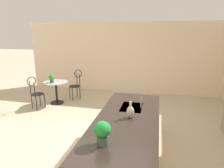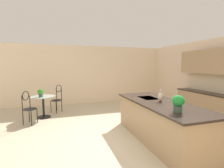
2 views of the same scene
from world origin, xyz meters
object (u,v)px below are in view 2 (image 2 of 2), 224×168
(potted_plant_on_table, at_px, (40,93))
(potted_plant_counter_far, at_px, (178,103))
(vase_on_counter, at_px, (161,97))
(chair_by_island, at_px, (57,97))
(chair_near_window, at_px, (28,106))
(bistro_table, at_px, (43,105))

(potted_plant_on_table, distance_m, potted_plant_counter_far, 4.34)
(vase_on_counter, bearing_deg, chair_by_island, -143.62)
(chair_near_window, xyz_separation_m, vase_on_counter, (2.03, 3.20, 0.46))
(vase_on_counter, bearing_deg, chair_near_window, -122.38)
(bistro_table, relative_size, vase_on_counter, 2.78)
(chair_near_window, height_order, potted_plant_counter_far, potted_plant_counter_far)
(bistro_table, distance_m, potted_plant_counter_far, 4.44)
(chair_near_window, distance_m, potted_plant_counter_far, 4.20)
(bistro_table, height_order, chair_by_island, chair_by_island)
(bistro_table, xyz_separation_m, chair_by_island, (-0.61, 0.45, 0.13))
(bistro_table, xyz_separation_m, potted_plant_on_table, (0.13, -0.06, 0.44))
(chair_near_window, xyz_separation_m, potted_plant_on_table, (-0.48, 0.30, 0.32))
(chair_by_island, bearing_deg, bistro_table, -36.28)
(bistro_table, bearing_deg, vase_on_counter, 47.11)
(bistro_table, distance_m, chair_near_window, 0.72)
(chair_near_window, distance_m, chair_by_island, 1.46)
(bistro_table, xyz_separation_m, chair_near_window, (0.61, -0.36, 0.13))
(chair_near_window, xyz_separation_m, chair_by_island, (-1.22, 0.81, 0.00))
(potted_plant_counter_far, bearing_deg, chair_by_island, -152.51)
(chair_by_island, bearing_deg, potted_plant_on_table, -34.59)
(potted_plant_on_table, distance_m, vase_on_counter, 3.84)
(bistro_table, distance_m, potted_plant_on_table, 0.46)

